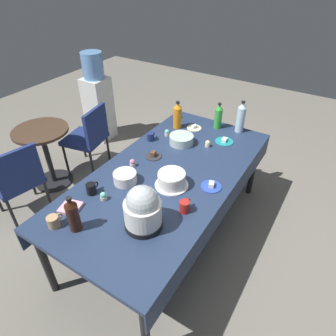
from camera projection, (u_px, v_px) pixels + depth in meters
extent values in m
plane|color=slate|center=(168.00, 232.00, 2.96)|extent=(9.00, 9.00, 0.00)
cube|color=navy|center=(168.00, 175.00, 2.53)|extent=(2.20, 1.10, 0.04)
cylinder|color=black|center=(145.00, 330.00, 1.85)|extent=(0.06, 0.06, 0.71)
cylinder|color=black|center=(253.00, 168.00, 3.25)|extent=(0.06, 0.06, 0.71)
cylinder|color=black|center=(45.00, 262.00, 2.26)|extent=(0.06, 0.06, 0.71)
cylinder|color=black|center=(180.00, 144.00, 3.65)|extent=(0.06, 0.06, 0.71)
cube|color=navy|center=(226.00, 208.00, 2.36)|extent=(2.20, 0.01, 0.18)
cube|color=navy|center=(120.00, 165.00, 2.83)|extent=(2.20, 0.01, 0.18)
cylinder|color=silver|center=(172.00, 185.00, 2.38)|extent=(0.27, 0.27, 0.01)
cylinder|color=white|center=(172.00, 179.00, 2.34)|extent=(0.22, 0.22, 0.11)
cylinder|color=white|center=(172.00, 174.00, 2.31)|extent=(0.22, 0.22, 0.01)
cylinder|color=black|center=(144.00, 223.00, 2.02)|extent=(0.27, 0.27, 0.04)
cylinder|color=white|center=(143.00, 212.00, 1.96)|extent=(0.25, 0.25, 0.16)
sphere|color=#B2BCC1|center=(142.00, 201.00, 1.90)|extent=(0.22, 0.22, 0.22)
cylinder|color=#B2C6BC|center=(181.00, 139.00, 2.88)|extent=(0.24, 0.24, 0.09)
cylinder|color=silver|center=(125.00, 178.00, 2.39)|extent=(0.19, 0.19, 0.09)
cylinder|color=#2D2D33|center=(153.00, 156.00, 2.71)|extent=(0.15, 0.15, 0.01)
cube|color=brown|center=(153.00, 154.00, 2.70)|extent=(0.06, 0.05, 0.04)
cylinder|color=#2D4CB2|center=(211.00, 186.00, 2.36)|extent=(0.17, 0.17, 0.01)
cube|color=white|center=(211.00, 184.00, 2.35)|extent=(0.07, 0.06, 0.04)
cylinder|color=beige|center=(194.00, 128.00, 3.15)|extent=(0.15, 0.15, 0.01)
cube|color=white|center=(194.00, 126.00, 3.13)|extent=(0.06, 0.05, 0.03)
cylinder|color=teal|center=(224.00, 141.00, 2.92)|extent=(0.18, 0.18, 0.01)
cube|color=white|center=(224.00, 140.00, 2.91)|extent=(0.07, 0.05, 0.03)
cylinder|color=beige|center=(133.00, 164.00, 2.59)|extent=(0.05, 0.05, 0.03)
sphere|color=pink|center=(132.00, 162.00, 2.57)|extent=(0.05, 0.05, 0.05)
cylinder|color=beige|center=(208.00, 145.00, 2.85)|extent=(0.05, 0.05, 0.03)
sphere|color=beige|center=(208.00, 143.00, 2.83)|extent=(0.05, 0.05, 0.05)
cylinder|color=beige|center=(167.00, 134.00, 3.02)|extent=(0.05, 0.05, 0.03)
sphere|color=#6BC6B2|center=(167.00, 132.00, 3.00)|extent=(0.05, 0.05, 0.05)
cylinder|color=beige|center=(104.00, 198.00, 2.24)|extent=(0.05, 0.05, 0.03)
sphere|color=#6BC6B2|center=(103.00, 195.00, 2.22)|extent=(0.05, 0.05, 0.05)
cylinder|color=beige|center=(178.00, 116.00, 3.34)|extent=(0.05, 0.05, 0.03)
sphere|color=#6BC6B2|center=(178.00, 114.00, 3.33)|extent=(0.05, 0.05, 0.05)
cylinder|color=green|center=(218.00, 119.00, 3.10)|extent=(0.08, 0.08, 0.21)
cone|color=green|center=(219.00, 107.00, 3.03)|extent=(0.07, 0.07, 0.05)
cylinder|color=black|center=(220.00, 104.00, 3.01)|extent=(0.04, 0.04, 0.02)
cylinder|color=#33190F|center=(73.00, 217.00, 1.95)|extent=(0.08, 0.08, 0.21)
cone|color=#33190F|center=(70.00, 203.00, 1.87)|extent=(0.08, 0.08, 0.05)
cylinder|color=black|center=(68.00, 199.00, 1.85)|extent=(0.04, 0.04, 0.02)
cylinder|color=silver|center=(241.00, 120.00, 3.02)|extent=(0.09, 0.09, 0.27)
cone|color=silver|center=(243.00, 105.00, 2.93)|extent=(0.08, 0.08, 0.05)
cylinder|color=black|center=(243.00, 102.00, 2.91)|extent=(0.04, 0.04, 0.02)
cylinder|color=orange|center=(177.00, 118.00, 3.10)|extent=(0.09, 0.09, 0.23)
cone|color=orange|center=(178.00, 105.00, 3.02)|extent=(0.08, 0.08, 0.05)
cylinder|color=black|center=(178.00, 102.00, 3.00)|extent=(0.04, 0.04, 0.02)
cylinder|color=#B2231E|center=(185.00, 207.00, 2.12)|extent=(0.08, 0.08, 0.09)
torus|color=#B2231E|center=(188.00, 202.00, 2.15)|extent=(0.06, 0.01, 0.06)
cylinder|color=navy|center=(150.00, 137.00, 2.93)|extent=(0.07, 0.07, 0.08)
torus|color=navy|center=(153.00, 134.00, 2.96)|extent=(0.05, 0.01, 0.05)
cylinder|color=black|center=(91.00, 189.00, 2.28)|extent=(0.08, 0.08, 0.09)
torus|color=black|center=(96.00, 185.00, 2.31)|extent=(0.06, 0.01, 0.06)
cylinder|color=tan|center=(53.00, 222.00, 2.00)|extent=(0.08, 0.08, 0.08)
torus|color=tan|center=(59.00, 216.00, 2.04)|extent=(0.05, 0.01, 0.05)
cube|color=pink|center=(71.00, 207.00, 2.16)|extent=(0.17, 0.17, 0.02)
cube|color=navy|center=(16.00, 180.00, 2.96)|extent=(0.52, 0.52, 0.05)
cube|color=navy|center=(18.00, 170.00, 2.72)|extent=(0.42, 0.12, 0.40)
cylinder|color=black|center=(31.00, 181.00, 3.31)|extent=(0.04, 0.04, 0.40)
cylinder|color=black|center=(48.00, 196.00, 3.10)|extent=(0.04, 0.04, 0.40)
cylinder|color=black|center=(12.00, 215.00, 2.88)|extent=(0.04, 0.04, 0.40)
cube|color=navy|center=(85.00, 139.00, 3.61)|extent=(0.52, 0.52, 0.05)
cube|color=navy|center=(96.00, 125.00, 3.42)|extent=(0.42, 0.12, 0.40)
cylinder|color=black|center=(83.00, 144.00, 3.94)|extent=(0.04, 0.04, 0.40)
cylinder|color=black|center=(66.00, 159.00, 3.65)|extent=(0.04, 0.04, 0.40)
cylinder|color=black|center=(108.00, 149.00, 3.83)|extent=(0.04, 0.04, 0.40)
cylinder|color=black|center=(92.00, 165.00, 3.54)|extent=(0.04, 0.04, 0.40)
cylinder|color=#473323|center=(40.00, 131.00, 3.20)|extent=(0.60, 0.60, 0.03)
cylinder|color=black|center=(48.00, 157.00, 3.41)|extent=(0.06, 0.06, 0.67)
cylinder|color=black|center=(55.00, 181.00, 3.61)|extent=(0.44, 0.44, 0.02)
cube|color=silver|center=(99.00, 109.00, 4.23)|extent=(0.32, 0.32, 0.90)
cylinder|color=#6699D8|center=(93.00, 65.00, 3.86)|extent=(0.28, 0.28, 0.34)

